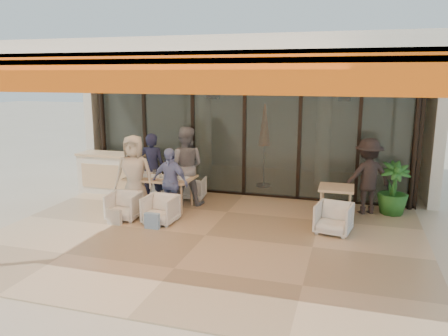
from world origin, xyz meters
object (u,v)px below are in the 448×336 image
object	(u,v)px
standing_woman	(367,177)
chair_far_right	(193,187)
diner_cream	(134,175)
side_chair	(334,217)
chair_near_right	(160,208)
diner_navy	(152,168)
diner_periwinkle	(170,182)
side_table	(336,192)
host_counter	(114,173)
dining_table	(160,179)
chair_far_left	(162,184)
chair_near_left	(124,205)
diner_grey	(185,166)
potted_palm	(393,189)

from	to	relation	value
standing_woman	chair_far_right	bearing A→B (deg)	-25.14
diner_cream	standing_woman	bearing A→B (deg)	5.00
side_chair	standing_woman	world-z (taller)	standing_woman
chair_near_right	diner_navy	xyz separation A→B (m)	(-0.84, 1.40, 0.51)
diner_cream	diner_periwinkle	bearing A→B (deg)	-10.71
diner_cream	side_table	xyz separation A→B (m)	(4.27, 0.65, -0.23)
diner_navy	side_chair	world-z (taller)	diner_navy
side_chair	diner_cream	bearing A→B (deg)	-171.01
host_counter	dining_table	xyz separation A→B (m)	(1.71, -0.88, 0.16)
diner_cream	standing_woman	size ratio (longest dim) A/B	1.03
host_counter	chair_far_left	distance (m)	1.32
host_counter	chair_far_right	world-z (taller)	host_counter
standing_woman	host_counter	bearing A→B (deg)	-24.45
dining_table	chair_near_left	xyz separation A→B (m)	(-0.41, -0.96, -0.36)
chair_near_right	diner_grey	xyz separation A→B (m)	(0.00, 1.40, 0.60)
chair_far_left	chair_far_right	bearing A→B (deg)	-179.25
diner_grey	chair_far_left	bearing A→B (deg)	-40.48
diner_cream	potted_palm	distance (m)	5.64
side_table	standing_woman	xyz separation A→B (m)	(0.62, 0.72, 0.20)
side_table	potted_palm	xyz separation A→B (m)	(1.17, 0.81, -0.05)
diner_periwinkle	side_chair	bearing A→B (deg)	9.16
diner_grey	side_chair	xyz separation A→B (m)	(3.43, -1.00, -0.59)
diner_periwinkle	chair_near_left	bearing A→B (deg)	-138.47
diner_grey	chair_far_right	bearing A→B (deg)	-99.72
dining_table	diner_navy	size ratio (longest dim) A/B	0.90
diner_grey	diner_cream	world-z (taller)	diner_grey
dining_table	standing_woman	bearing A→B (deg)	11.60
chair_far_left	potted_palm	size ratio (longest dim) A/B	0.52
host_counter	chair_near_right	size ratio (longest dim) A/B	2.86
host_counter	potted_palm	bearing A→B (deg)	1.04
chair_near_right	potted_palm	xyz separation A→B (m)	(4.60, 1.96, 0.26)
chair_near_right	diner_periwinkle	bearing A→B (deg)	92.07
diner_navy	diner_cream	world-z (taller)	diner_cream
chair_far_right	chair_near_right	bearing A→B (deg)	82.70
host_counter	diner_navy	distance (m)	1.40
chair_near_left	diner_cream	size ratio (longest dim) A/B	0.37
diner_navy	chair_far_right	bearing A→B (deg)	-158.21
chair_far_right	chair_far_left	bearing A→B (deg)	-7.30
diner_grey	chair_near_right	bearing A→B (deg)	80.28
chair_far_left	diner_navy	size ratio (longest dim) A/B	0.37
host_counter	chair_near_right	world-z (taller)	host_counter
diner_periwinkle	host_counter	bearing A→B (deg)	158.71
chair_near_left	diner_grey	distance (m)	1.74
side_table	diner_cream	bearing A→B (deg)	-171.30
dining_table	chair_far_left	size ratio (longest dim) A/B	2.46
diner_periwinkle	side_table	world-z (taller)	diner_periwinkle
potted_palm	side_table	bearing A→B (deg)	-145.32
chair_near_left	chair_near_right	bearing A→B (deg)	-4.85
standing_woman	diner_periwinkle	bearing A→B (deg)	-6.02
standing_woman	potted_palm	world-z (taller)	standing_woman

